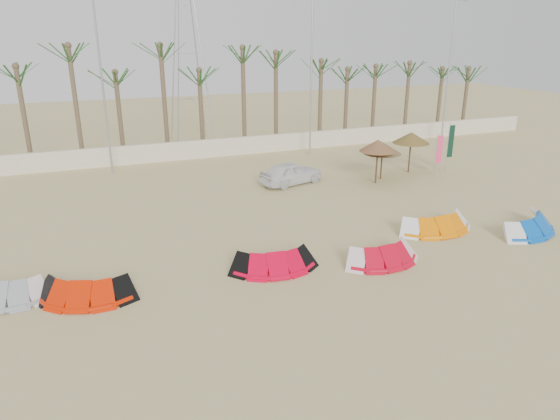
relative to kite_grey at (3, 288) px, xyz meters
name	(u,v)px	position (x,y,z in m)	size (l,w,h in m)	color
ground	(347,302)	(10.66, -4.49, -0.42)	(120.00, 120.00, 0.00)	tan
boundary_wall	(197,149)	(10.66, 17.51, 0.23)	(60.00, 0.30, 1.30)	beige
palm_line	(197,64)	(11.33, 19.01, 6.03)	(52.00, 4.00, 7.70)	brown
lamp_b	(103,81)	(4.70, 15.51, 5.35)	(1.25, 0.14, 11.00)	#A5A8AD
lamp_c	(312,74)	(18.70, 15.51, 5.35)	(1.25, 0.14, 11.00)	#A5A8AD
lamp_d	(449,70)	(30.70, 15.51, 5.35)	(1.25, 0.14, 11.00)	#A5A8AD
pylon	(193,141)	(11.66, 23.51, -0.42)	(3.00, 3.00, 14.00)	#A5A8AD
kite_grey	(3,288)	(0.00, 0.00, 0.00)	(3.21, 2.14, 0.90)	gray
kite_red_left	(84,286)	(2.54, -0.83, 0.00)	(3.67, 2.46, 0.90)	red
kite_red_mid	(271,258)	(9.25, -1.11, 0.00)	(3.42, 1.86, 0.90)	red
kite_red_right	(379,251)	(13.41, -2.14, 0.00)	(3.18, 1.61, 0.90)	red
kite_orange	(432,221)	(17.51, -0.14, 0.00)	(3.63, 1.56, 0.90)	orange
kite_blue	(523,221)	(21.31, -1.76, 0.01)	(4.03, 2.64, 0.90)	#064FB8
parasol_left	(383,148)	(19.97, 7.97, 1.52)	(2.33, 2.33, 2.29)	#4C331E
parasol_mid	(378,146)	(19.17, 7.28, 1.88)	(2.19, 2.19, 2.65)	#4C331E
parasol_right	(411,138)	(22.51, 8.64, 1.84)	(2.35, 2.35, 2.61)	#4C331E
flag_pink	(439,150)	(23.75, 7.42, 1.17)	(0.45, 0.05, 2.67)	#A5A8AD
flag_green	(450,143)	(24.97, 7.86, 1.48)	(0.45, 0.04, 3.19)	#A5A8AD
car	(291,173)	(14.39, 8.99, 0.25)	(1.58, 3.93, 1.34)	white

